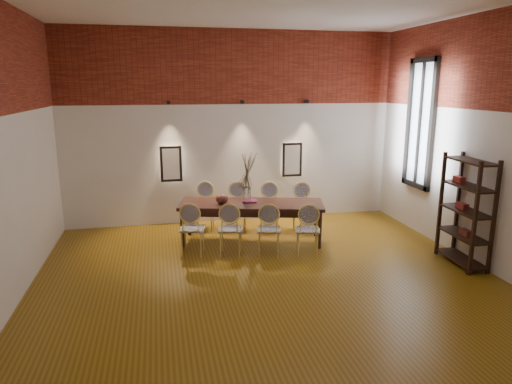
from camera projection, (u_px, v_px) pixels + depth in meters
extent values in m
cube|color=#825B13|center=(272.00, 287.00, 6.71)|extent=(7.00, 7.00, 0.02)
cube|color=silver|center=(232.00, 128.00, 9.63)|extent=(7.00, 0.10, 4.00)
cube|color=silver|center=(413.00, 230.00, 2.87)|extent=(7.00, 0.10, 4.00)
cube|color=silver|center=(498.00, 145.00, 6.98)|extent=(0.10, 7.00, 4.00)
cube|color=maroon|center=(232.00, 67.00, 9.27)|extent=(7.00, 0.02, 1.50)
cube|color=maroon|center=(424.00, 22.00, 2.65)|extent=(7.00, 0.02, 1.50)
cube|color=maroon|center=(504.00, 60.00, 6.68)|extent=(0.02, 7.00, 1.50)
cube|color=#FFEAC6|center=(171.00, 164.00, 9.42)|extent=(0.36, 0.06, 0.66)
cube|color=#FFEAC6|center=(292.00, 160.00, 9.96)|extent=(0.36, 0.06, 0.66)
cylinder|color=black|center=(168.00, 102.00, 9.11)|extent=(0.08, 0.10, 0.08)
cylinder|color=black|center=(242.00, 102.00, 9.42)|extent=(0.08, 0.10, 0.08)
cylinder|color=black|center=(307.00, 101.00, 9.71)|extent=(0.08, 0.10, 0.08)
cube|color=silver|center=(421.00, 124.00, 8.83)|extent=(0.02, 0.78, 2.38)
cube|color=black|center=(420.00, 124.00, 8.83)|extent=(0.08, 0.90, 2.50)
cube|color=black|center=(420.00, 124.00, 8.83)|extent=(0.06, 0.06, 2.40)
cube|color=#371914|center=(252.00, 222.00, 8.57)|extent=(2.78, 1.47, 0.75)
cylinder|color=silver|center=(247.00, 195.00, 8.45)|extent=(0.14, 0.14, 0.30)
ellipsoid|color=#5B2B21|center=(222.00, 199.00, 8.43)|extent=(0.24, 0.24, 0.18)
cube|color=maroon|center=(250.00, 201.00, 8.55)|extent=(0.30, 0.24, 0.03)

